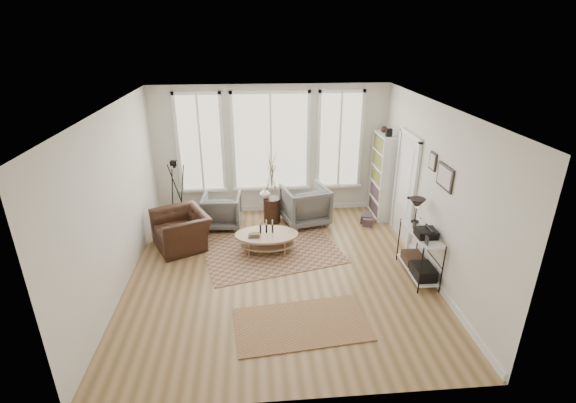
{
  "coord_description": "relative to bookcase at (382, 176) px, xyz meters",
  "views": [
    {
      "loc": [
        -0.39,
        -6.31,
        4.03
      ],
      "look_at": [
        0.2,
        0.6,
        1.1
      ],
      "focal_mm": 26.0,
      "sensor_mm": 36.0,
      "label": 1
    }
  ],
  "objects": [
    {
      "name": "accent_chair",
      "position": [
        -4.29,
        -1.09,
        -0.61
      ],
      "size": [
        1.38,
        1.31,
        0.7
      ],
      "primitive_type": "imported",
      "rotation": [
        0.0,
        0.0,
        -1.12
      ],
      "color": "#341C11",
      "rests_on": "ground"
    },
    {
      "name": "bookcase",
      "position": [
        0.0,
        0.0,
        0.0
      ],
      "size": [
        0.31,
        0.85,
        2.06
      ],
      "color": "white",
      "rests_on": "ground"
    },
    {
      "name": "door",
      "position": [
        0.13,
        -1.08,
        0.17
      ],
      "size": [
        0.09,
        1.06,
        2.22
      ],
      "color": "silver",
      "rests_on": "ground"
    },
    {
      "name": "armchair_right",
      "position": [
        -1.75,
        -0.26,
        -0.53
      ],
      "size": [
        1.12,
        1.14,
        0.85
      ],
      "primitive_type": "imported",
      "rotation": [
        0.0,
        0.0,
        3.39
      ],
      "color": "slate",
      "rests_on": "ground"
    },
    {
      "name": "rug_main",
      "position": [
        -2.55,
        -1.42,
        -0.95
      ],
      "size": [
        2.91,
        2.45,
        0.01
      ],
      "primitive_type": "cube",
      "rotation": [
        0.0,
        0.0,
        0.24
      ],
      "color": "brown",
      "rests_on": "ground"
    },
    {
      "name": "bay_window",
      "position": [
        -2.44,
        0.49,
        0.65
      ],
      "size": [
        4.14,
        0.12,
        2.24
      ],
      "color": "tan",
      "rests_on": "ground"
    },
    {
      "name": "book_stack_far",
      "position": [
        -0.39,
        -0.49,
        -0.87
      ],
      "size": [
        0.28,
        0.31,
        0.17
      ],
      "primitive_type": "cube",
      "rotation": [
        0.0,
        0.0,
        -0.32
      ],
      "color": "brown",
      "rests_on": "ground"
    },
    {
      "name": "side_table",
      "position": [
        -2.46,
        -0.14,
        -0.21
      ],
      "size": [
        0.37,
        0.37,
        1.56
      ],
      "color": "#341C11",
      "rests_on": "ground"
    },
    {
      "name": "tripod_camera",
      "position": [
        -4.49,
        -0.05,
        -0.29
      ],
      "size": [
        0.51,
        0.51,
        1.44
      ],
      "color": "black",
      "rests_on": "ground"
    },
    {
      "name": "room",
      "position": [
        -2.42,
        -2.2,
        0.47
      ],
      "size": [
        5.5,
        5.54,
        2.9
      ],
      "color": "#A07C4F",
      "rests_on": "ground"
    },
    {
      "name": "book_stack_near",
      "position": [
        -0.39,
        -0.35,
        -0.86
      ],
      "size": [
        0.31,
        0.35,
        0.19
      ],
      "primitive_type": "cube",
      "rotation": [
        0.0,
        0.0,
        -0.32
      ],
      "color": "brown",
      "rests_on": "ground"
    },
    {
      "name": "coffee_table",
      "position": [
        -2.64,
        -1.47,
        -0.66
      ],
      "size": [
        1.24,
        0.82,
        0.56
      ],
      "color": "tan",
      "rests_on": "ground"
    },
    {
      "name": "vase",
      "position": [
        -2.61,
        -0.11,
        -0.28
      ],
      "size": [
        0.28,
        0.28,
        0.24
      ],
      "primitive_type": "imported",
      "rotation": [
        0.0,
        0.0,
        0.29
      ],
      "color": "silver",
      "rests_on": "side_table"
    },
    {
      "name": "low_shelf",
      "position": [
        -0.06,
        -2.52,
        -0.44
      ],
      "size": [
        0.38,
        1.08,
        1.3
      ],
      "color": "white",
      "rests_on": "ground"
    },
    {
      "name": "rug_runner",
      "position": [
        -2.21,
        -3.66,
        -0.94
      ],
      "size": [
        2.02,
        1.26,
        0.01
      ],
      "primitive_type": "cube",
      "rotation": [
        0.0,
        0.0,
        0.1
      ],
      "color": "brown",
      "rests_on": "ground"
    },
    {
      "name": "wall_art",
      "position": [
        0.14,
        -2.49,
        0.92
      ],
      "size": [
        0.04,
        0.88,
        0.44
      ],
      "color": "black",
      "rests_on": "ground"
    },
    {
      "name": "armchair_left",
      "position": [
        -3.54,
        -0.27,
        -0.59
      ],
      "size": [
        0.83,
        0.85,
        0.73
      ],
      "primitive_type": "imported",
      "rotation": [
        0.0,
        0.0,
        3.09
      ],
      "color": "slate",
      "rests_on": "ground"
    }
  ]
}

